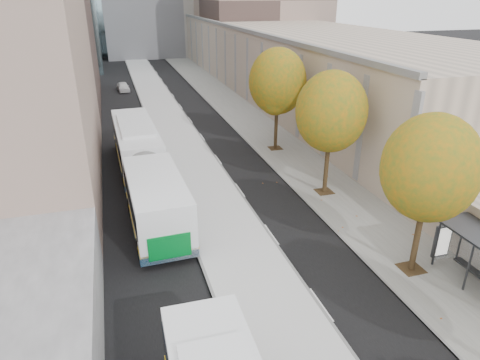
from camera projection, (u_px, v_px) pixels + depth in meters
name	position (u px, v px, depth m)	size (l,w,h in m)	color
bus_platform	(180.00, 142.00, 37.73)	(4.25, 150.00, 0.15)	silver
sidewalk	(265.00, 134.00, 39.85)	(4.75, 150.00, 0.08)	gray
building_tan	(271.00, 49.00, 66.68)	(18.00, 92.00, 8.00)	gray
tree_c	(430.00, 168.00, 18.33)	(4.20, 4.20, 7.28)	black
tree_d	(331.00, 112.00, 26.13)	(4.40, 4.40, 7.60)	black
tree_e	(278.00, 81.00, 33.93)	(4.60, 4.60, 7.92)	black
bus_far	(144.00, 165.00, 28.19)	(3.42, 19.32, 3.21)	white
distant_car	(123.00, 87.00, 57.14)	(1.42, 3.52, 1.20)	silver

